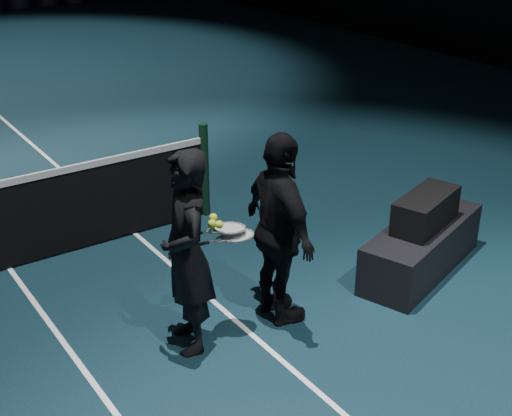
% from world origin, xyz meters
% --- Properties ---
extents(net_post_right, '(0.10, 0.10, 1.10)m').
position_xyz_m(net_post_right, '(6.40, 0.00, 0.55)').
color(net_post_right, black).
rests_on(net_post_right, floor).
extents(player_bench, '(1.73, 1.05, 0.49)m').
position_xyz_m(player_bench, '(7.51, -2.32, 0.25)').
color(player_bench, black).
rests_on(player_bench, floor).
extents(racket_bag, '(0.89, 0.60, 0.33)m').
position_xyz_m(racket_bag, '(7.51, -2.32, 0.66)').
color(racket_bag, black).
rests_on(racket_bag, player_bench).
extents(bag_signature, '(0.36, 0.13, 0.11)m').
position_xyz_m(bag_signature, '(7.51, -2.50, 0.66)').
color(bag_signature, white).
rests_on(bag_signature, racket_bag).
extents(player_a, '(0.56, 0.71, 1.73)m').
position_xyz_m(player_a, '(5.00, -2.12, 0.86)').
color(player_a, black).
rests_on(player_a, floor).
extents(player_b, '(0.54, 1.05, 1.73)m').
position_xyz_m(player_b, '(5.85, -2.21, 0.86)').
color(player_b, black).
rests_on(player_b, floor).
extents(racket_lower, '(0.70, 0.29, 0.03)m').
position_xyz_m(racket_lower, '(5.45, -2.17, 0.91)').
color(racket_lower, black).
rests_on(racket_lower, player_a).
extents(racket_upper, '(0.69, 0.25, 0.10)m').
position_xyz_m(racket_upper, '(5.40, -2.12, 0.97)').
color(racket_upper, black).
rests_on(racket_upper, player_b).
extents(tennis_balls, '(0.12, 0.10, 0.12)m').
position_xyz_m(tennis_balls, '(5.26, -2.14, 1.07)').
color(tennis_balls, yellow).
rests_on(tennis_balls, racket_upper).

